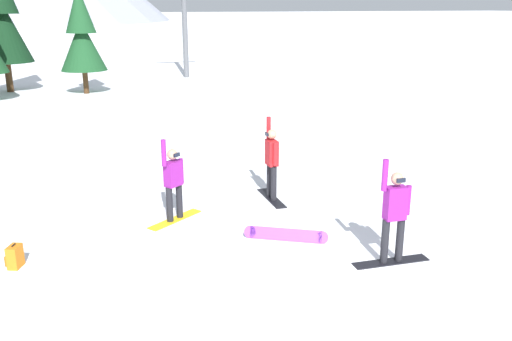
# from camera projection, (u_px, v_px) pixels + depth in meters

# --- Properties ---
(ground_plane) EXTENTS (800.00, 800.00, 0.00)m
(ground_plane) POSITION_uv_depth(u_px,v_px,m) (279.00, 280.00, 9.99)
(ground_plane) COLOR white
(snowboarder_foreground) EXTENTS (1.57, 0.46, 2.10)m
(snowboarder_foreground) POSITION_uv_depth(u_px,v_px,m) (394.00, 214.00, 10.38)
(snowboarder_foreground) COLOR black
(snowboarder_foreground) RESTS_ON ground_plane
(snowboarder_midground) EXTENTS (1.44, 1.03, 1.98)m
(snowboarder_midground) POSITION_uv_depth(u_px,v_px,m) (174.00, 182.00, 12.50)
(snowboarder_midground) COLOR yellow
(snowboarder_midground) RESTS_ON ground_plane
(snowboarder_background) EXTENTS (0.40, 1.56, 2.10)m
(snowboarder_background) POSITION_uv_depth(u_px,v_px,m) (272.00, 161.00, 13.89)
(snowboarder_background) COLOR black
(snowboarder_background) RESTS_ON ground_plane
(loose_snowboard_near_left) EXTENTS (1.59, 1.11, 0.25)m
(loose_snowboard_near_left) POSITION_uv_depth(u_px,v_px,m) (286.00, 234.00, 11.65)
(loose_snowboard_near_left) COLOR #993FD8
(loose_snowboard_near_left) RESTS_ON ground_plane
(backpack_orange) EXTENTS (0.35, 0.38, 0.47)m
(backpack_orange) POSITION_uv_depth(u_px,v_px,m) (15.00, 257.00, 10.41)
(backpack_orange) COLOR orange
(backpack_orange) RESTS_ON ground_plane
(pine_tree_broad) EXTENTS (2.54, 2.54, 5.87)m
(pine_tree_broad) POSITION_uv_depth(u_px,v_px,m) (82.00, 35.00, 30.18)
(pine_tree_broad) COLOR #472D19
(pine_tree_broad) RESTS_ON ground_plane
(pine_tree_slender) EXTENTS (3.01, 3.01, 7.65)m
(pine_tree_slender) POSITION_uv_depth(u_px,v_px,m) (1.00, 17.00, 30.49)
(pine_tree_slender) COLOR #472D19
(pine_tree_slender) RESTS_ON ground_plane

